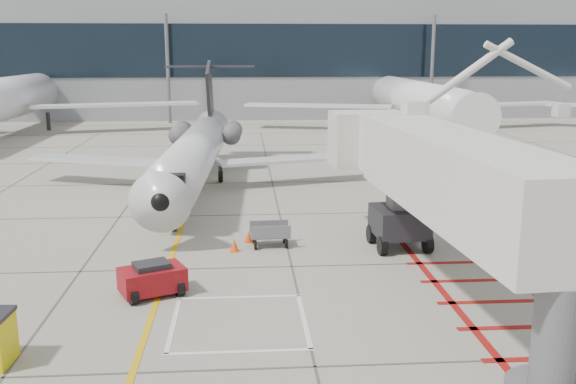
{
  "coord_description": "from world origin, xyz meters",
  "views": [
    {
      "loc": [
        -1.81,
        -19.37,
        8.18
      ],
      "look_at": [
        0.0,
        6.0,
        2.5
      ],
      "focal_mm": 40.0,
      "sensor_mm": 36.0,
      "label": 1
    }
  ],
  "objects": [
    {
      "name": "ground_plane",
      "position": [
        0.0,
        0.0,
        0.0
      ],
      "size": [
        260.0,
        260.0,
        0.0
      ],
      "primitive_type": "plane",
      "color": "#9C9686",
      "rests_on": "ground"
    },
    {
      "name": "regional_jet",
      "position": [
        -4.74,
        15.74,
        3.59
      ],
      "size": [
        22.86,
        28.28,
        7.18
      ],
      "primitive_type": null,
      "rotation": [
        0.0,
        0.0,
        -0.04
      ],
      "color": "silver",
      "rests_on": "ground_plane"
    },
    {
      "name": "jet_bridge",
      "position": [
        5.07,
        0.38,
        3.64
      ],
      "size": [
        9.8,
        18.72,
        7.27
      ],
      "primitive_type": null,
      "rotation": [
        0.0,
        0.0,
        0.07
      ],
      "color": "silver",
      "rests_on": "ground_plane"
    },
    {
      "name": "pushback_tug",
      "position": [
        -4.94,
        1.44,
        0.61
      ],
      "size": [
        2.46,
        2.07,
        1.23
      ],
      "primitive_type": null,
      "rotation": [
        0.0,
        0.0,
        0.42
      ],
      "color": "maroon",
      "rests_on": "ground_plane"
    },
    {
      "name": "baggage_cart",
      "position": [
        -0.71,
        6.71,
        0.52
      ],
      "size": [
        1.71,
        1.13,
        1.05
      ],
      "primitive_type": null,
      "rotation": [
        0.0,
        0.0,
        0.05
      ],
      "color": "slate",
      "rests_on": "ground_plane"
    },
    {
      "name": "ground_power_unit",
      "position": [
        9.18,
        5.13,
        0.82
      ],
      "size": [
        2.26,
        1.57,
        1.64
      ],
      "primitive_type": null,
      "rotation": [
        0.0,
        0.0,
        0.19
      ],
      "color": "beige",
      "rests_on": "ground_plane"
    },
    {
      "name": "cone_nose",
      "position": [
        -2.22,
        6.06,
        0.27
      ],
      "size": [
        0.38,
        0.38,
        0.53
      ],
      "primitive_type": "cone",
      "color": "#EE4B0C",
      "rests_on": "ground_plane"
    },
    {
      "name": "cone_side",
      "position": [
        -1.59,
        7.37,
        0.27
      ],
      "size": [
        0.38,
        0.38,
        0.53
      ],
      "primitive_type": "cone",
      "color": "#E1410B",
      "rests_on": "ground_plane"
    },
    {
      "name": "terminal_building",
      "position": [
        10.0,
        70.0,
        7.0
      ],
      "size": [
        180.0,
        28.0,
        14.0
      ],
      "primitive_type": "cube",
      "color": "gray",
      "rests_on": "ground_plane"
    },
    {
      "name": "terminal_glass_band",
      "position": [
        10.0,
        55.95,
        8.0
      ],
      "size": [
        180.0,
        0.1,
        6.0
      ],
      "primitive_type": "cube",
      "color": "black",
      "rests_on": "ground_plane"
    },
    {
      "name": "bg_aircraft_b",
      "position": [
        -24.79,
        46.0,
        6.15
      ],
      "size": [
        36.88,
        40.98,
        12.29
      ],
      "primitive_type": null,
      "color": "silver",
      "rests_on": "ground_plane"
    },
    {
      "name": "bg_aircraft_c",
      "position": [
        15.47,
        46.0,
        5.68
      ],
      "size": [
        34.08,
        37.87,
        11.36
      ],
      "primitive_type": null,
      "color": "silver",
      "rests_on": "ground_plane"
    }
  ]
}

